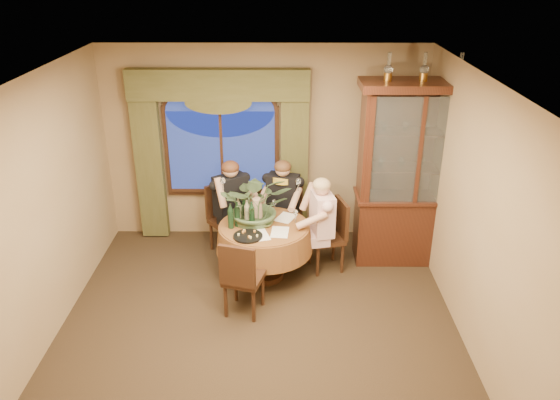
{
  "coord_description": "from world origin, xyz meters",
  "views": [
    {
      "loc": [
        0.28,
        -4.86,
        3.88
      ],
      "look_at": [
        0.23,
        1.25,
        1.1
      ],
      "focal_mm": 35.0,
      "sensor_mm": 36.0,
      "label": 1
    }
  ],
  "objects_px": {
    "chair_back_right": "(284,216)",
    "chair_back": "(227,220)",
    "wine_bottle_3": "(247,212)",
    "wine_bottle_5": "(231,216)",
    "person_pink": "(322,226)",
    "wine_bottle_4": "(238,210)",
    "olive_bowl": "(265,225)",
    "wine_bottle_1": "(252,214)",
    "stoneware_vase": "(257,210)",
    "person_scarf": "(283,205)",
    "chair_front_left": "(244,276)",
    "oil_lamp_center": "(425,67)",
    "wine_bottle_2": "(237,214)",
    "wine_bottle_0": "(245,207)",
    "person_back": "(231,208)",
    "china_cabinet": "(413,175)",
    "centerpiece_plant": "(256,178)",
    "oil_lamp_left": "(389,67)",
    "oil_lamp_right": "(460,67)",
    "chair_right": "(326,236)",
    "dining_table": "(264,251)"
  },
  "relations": [
    {
      "from": "person_scarf",
      "to": "chair_right",
      "type": "bearing_deg",
      "value": 154.34
    },
    {
      "from": "china_cabinet",
      "to": "centerpiece_plant",
      "type": "height_order",
      "value": "china_cabinet"
    },
    {
      "from": "chair_back",
      "to": "person_pink",
      "type": "xyz_separation_m",
      "value": [
        1.28,
        -0.53,
        0.18
      ]
    },
    {
      "from": "dining_table",
      "to": "wine_bottle_1",
      "type": "distance_m",
      "value": 0.56
    },
    {
      "from": "wine_bottle_3",
      "to": "person_back",
      "type": "bearing_deg",
      "value": 113.61
    },
    {
      "from": "chair_back_right",
      "to": "wine_bottle_3",
      "type": "height_order",
      "value": "wine_bottle_3"
    },
    {
      "from": "oil_lamp_center",
      "to": "wine_bottle_4",
      "type": "height_order",
      "value": "oil_lamp_center"
    },
    {
      "from": "chair_back",
      "to": "person_scarf",
      "type": "height_order",
      "value": "person_scarf"
    },
    {
      "from": "oil_lamp_center",
      "to": "person_back",
      "type": "distance_m",
      "value": 3.09
    },
    {
      "from": "oil_lamp_left",
      "to": "wine_bottle_5",
      "type": "xyz_separation_m",
      "value": [
        -1.91,
        -0.57,
        -1.72
      ]
    },
    {
      "from": "wine_bottle_4",
      "to": "person_pink",
      "type": "bearing_deg",
      "value": 3.35
    },
    {
      "from": "chair_back_right",
      "to": "chair_back",
      "type": "bearing_deg",
      "value": 27.47
    },
    {
      "from": "person_pink",
      "to": "person_scarf",
      "type": "distance_m",
      "value": 0.78
    },
    {
      "from": "person_back",
      "to": "olive_bowl",
      "type": "bearing_deg",
      "value": 89.73
    },
    {
      "from": "chair_front_left",
      "to": "wine_bottle_1",
      "type": "bearing_deg",
      "value": 100.87
    },
    {
      "from": "person_pink",
      "to": "wine_bottle_4",
      "type": "relative_size",
      "value": 4.03
    },
    {
      "from": "chair_back",
      "to": "wine_bottle_0",
      "type": "bearing_deg",
      "value": 81.96
    },
    {
      "from": "oil_lamp_right",
      "to": "wine_bottle_5",
      "type": "xyz_separation_m",
      "value": [
        -2.77,
        -0.57,
        -1.72
      ]
    },
    {
      "from": "oil_lamp_center",
      "to": "wine_bottle_2",
      "type": "xyz_separation_m",
      "value": [
        -2.26,
        -0.52,
        -1.72
      ]
    },
    {
      "from": "oil_lamp_center",
      "to": "oil_lamp_right",
      "type": "bearing_deg",
      "value": 0.0
    },
    {
      "from": "chair_back",
      "to": "person_scarf",
      "type": "bearing_deg",
      "value": 146.97
    },
    {
      "from": "wine_bottle_1",
      "to": "chair_back",
      "type": "bearing_deg",
      "value": 119.0
    },
    {
      "from": "person_pink",
      "to": "oil_lamp_right",
      "type": "bearing_deg",
      "value": -89.96
    },
    {
      "from": "stoneware_vase",
      "to": "olive_bowl",
      "type": "height_order",
      "value": "stoneware_vase"
    },
    {
      "from": "olive_bowl",
      "to": "wine_bottle_4",
      "type": "bearing_deg",
      "value": 160.55
    },
    {
      "from": "person_scarf",
      "to": "stoneware_vase",
      "type": "distance_m",
      "value": 0.73
    },
    {
      "from": "chair_back",
      "to": "stoneware_vase",
      "type": "bearing_deg",
      "value": 91.02
    },
    {
      "from": "wine_bottle_5",
      "to": "person_back",
      "type": "bearing_deg",
      "value": 95.12
    },
    {
      "from": "person_pink",
      "to": "wine_bottle_2",
      "type": "bearing_deg",
      "value": 87.32
    },
    {
      "from": "china_cabinet",
      "to": "wine_bottle_2",
      "type": "bearing_deg",
      "value": -167.09
    },
    {
      "from": "person_back",
      "to": "centerpiece_plant",
      "type": "relative_size",
      "value": 1.42
    },
    {
      "from": "oil_lamp_center",
      "to": "china_cabinet",
      "type": "bearing_deg",
      "value": 0.0
    },
    {
      "from": "chair_right",
      "to": "wine_bottle_4",
      "type": "distance_m",
      "value": 1.22
    },
    {
      "from": "chair_right",
      "to": "oil_lamp_right",
      "type": "bearing_deg",
      "value": -94.96
    },
    {
      "from": "china_cabinet",
      "to": "wine_bottle_4",
      "type": "relative_size",
      "value": 7.46
    },
    {
      "from": "oil_lamp_center",
      "to": "wine_bottle_3",
      "type": "bearing_deg",
      "value": -167.85
    },
    {
      "from": "wine_bottle_1",
      "to": "wine_bottle_2",
      "type": "relative_size",
      "value": 1.0
    },
    {
      "from": "oil_lamp_center",
      "to": "person_scarf",
      "type": "xyz_separation_m",
      "value": [
        -1.69,
        0.26,
        -1.96
      ]
    },
    {
      "from": "chair_back",
      "to": "wine_bottle_2",
      "type": "xyz_separation_m",
      "value": [
        0.21,
        -0.7,
        0.44
      ]
    },
    {
      "from": "wine_bottle_2",
      "to": "wine_bottle_3",
      "type": "bearing_deg",
      "value": 25.87
    },
    {
      "from": "olive_bowl",
      "to": "wine_bottle_1",
      "type": "distance_m",
      "value": 0.22
    },
    {
      "from": "oil_lamp_left",
      "to": "oil_lamp_right",
      "type": "xyz_separation_m",
      "value": [
        0.86,
        0.0,
        0.0
      ]
    },
    {
      "from": "chair_back_right",
      "to": "china_cabinet",
      "type": "bearing_deg",
      "value": -174.06
    },
    {
      "from": "person_pink",
      "to": "stoneware_vase",
      "type": "xyz_separation_m",
      "value": [
        -0.84,
        -0.01,
        0.23
      ]
    },
    {
      "from": "oil_lamp_left",
      "to": "person_back",
      "type": "relative_size",
      "value": 0.25
    },
    {
      "from": "china_cabinet",
      "to": "wine_bottle_1",
      "type": "height_order",
      "value": "china_cabinet"
    },
    {
      "from": "china_cabinet",
      "to": "centerpiece_plant",
      "type": "distance_m",
      "value": 2.06
    },
    {
      "from": "stoneware_vase",
      "to": "chair_front_left",
      "type": "bearing_deg",
      "value": -97.34
    },
    {
      "from": "wine_bottle_1",
      "to": "oil_lamp_center",
      "type": "bearing_deg",
      "value": 14.03
    },
    {
      "from": "wine_bottle_3",
      "to": "wine_bottle_5",
      "type": "bearing_deg",
      "value": -149.95
    }
  ]
}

